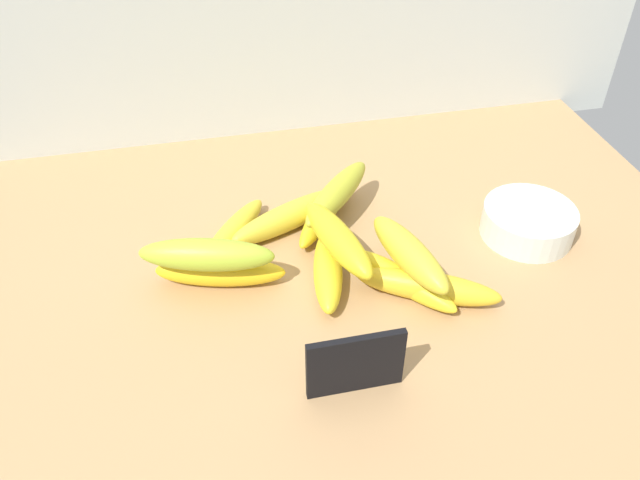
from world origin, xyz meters
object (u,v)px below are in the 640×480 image
Objects in this scene: banana_1 at (428,287)px; banana_5 at (402,280)px; banana_3 at (291,216)px; banana_10 at (337,193)px; chalkboard_sign at (355,366)px; banana_8 at (335,240)px; banana_2 at (326,208)px; banana_4 at (328,270)px; banana_9 at (409,253)px; fruit_bowl at (528,222)px; banana_0 at (233,231)px; banana_6 at (220,272)px; banana_7 at (206,255)px.

banana_1 is 3.53cm from banana_5.
banana_10 reaches higher than banana_3.
banana_8 is (2.21, 19.13, 2.04)cm from chalkboard_sign.
banana_4 is at bearing -101.91° from banana_2.
banana_9 is at bearing -66.47° from banana_2.
banana_5 is 0.96× the size of banana_10.
fruit_bowl is at bearing 26.71° from banana_1.
fruit_bowl is at bearing 17.19° from banana_9.
banana_0 is 15.96cm from banana_4.
banana_8 reaches higher than fruit_bowl.
banana_4 is at bearing -77.68° from banana_3.
chalkboard_sign reaches higher than banana_6.
banana_7 is (-27.33, 7.57, 4.13)cm from banana_1.
banana_2 is at bearing 114.84° from banana_1.
banana_3 is at bearing 164.67° from fruit_bowl.
banana_2 is at bearing 33.06° from banana_6.
banana_3 is at bearing 109.29° from banana_8.
banana_5 is 10.35cm from banana_8.
banana_4 is 0.91× the size of banana_6.
banana_9 reaches higher than banana_0.
chalkboard_sign is 0.65× the size of banana_5.
banana_4 is 4.35cm from banana_8.
banana_2 is 1.13× the size of banana_6.
banana_7 is 22.23cm from banana_10.
fruit_bowl is 42.58cm from banana_0.
banana_7 is (-45.93, -1.79, 3.88)cm from fruit_bowl.
fruit_bowl is at bearing 4.09° from banana_8.
banana_0 is at bearing -170.44° from banana_2.
banana_1 is 13.28cm from banana_4.
banana_3 is at bearing 102.32° from banana_4.
banana_1 is 1.15× the size of banana_9.
banana_7 reaches higher than banana_9.
banana_7 is at bearing 178.94° from banana_8.
banana_2 is (14.23, 2.40, 0.06)cm from banana_0.
banana_1 is (23.26, -17.11, 0.34)cm from banana_0.
fruit_bowl reaches higher than banana_1.
fruit_bowl reaches higher than banana_2.
chalkboard_sign is 0.63× the size of banana_7.
banana_3 reaches higher than banana_0.
banana_9 is (7.17, -16.48, 3.74)cm from banana_2.
banana_10 reaches higher than banana_0.
banana_2 is at bearing 82.14° from banana_8.
banana_9 is (11.07, 14.90, 1.59)cm from chalkboard_sign.
banana_2 is 1.12× the size of banana_7.
fruit_bowl is at bearing -15.33° from banana_3.
banana_0 is 0.93× the size of banana_6.
banana_8 is at bearing 49.04° from banana_4.
banana_8 is 11.25cm from banana_10.
banana_1 is (-18.60, -9.36, -0.25)cm from fruit_bowl.
banana_2 is (3.90, 31.38, -2.15)cm from chalkboard_sign.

